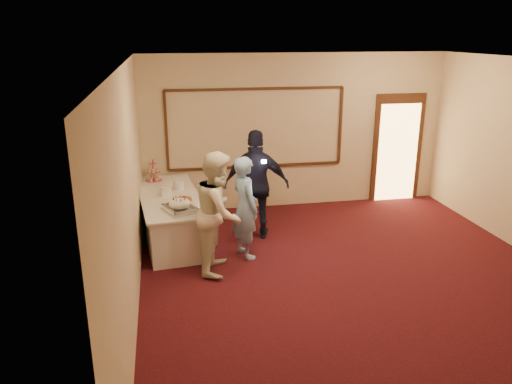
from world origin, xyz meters
TOP-DOWN VIEW (x-y plane):
  - floor at (0.00, 0.00)m, footprint 7.00×7.00m
  - room_walls at (0.00, 0.00)m, footprint 6.04×7.04m
  - wall_molding at (-0.80, 3.47)m, footprint 3.45×0.04m
  - doorway at (2.15, 3.45)m, footprint 1.05×0.07m
  - buffet_table at (-2.52, 2.20)m, footprint 1.22×2.58m
  - pavlova_tray at (-2.38, 1.38)m, footprint 0.56×0.62m
  - cupcake_stand at (-2.77, 3.11)m, footprint 0.30×0.30m
  - plate_stack_a at (-2.57, 2.16)m, footprint 0.20×0.20m
  - plate_stack_b at (-2.34, 2.48)m, footprint 0.19×0.19m
  - tart at (-2.29, 1.81)m, footprint 0.28×0.28m
  - man at (-1.39, 1.26)m, footprint 0.55×0.68m
  - woman at (-1.84, 0.88)m, footprint 0.88×1.02m
  - guest at (-1.07, 1.98)m, footprint 1.17×0.70m
  - camera_flash at (-1.01, 1.69)m, footprint 0.08×0.05m

SIDE VIEW (x-z plane):
  - floor at x=0.00m, z-range 0.00..0.00m
  - buffet_table at x=-2.52m, z-range 0.00..0.77m
  - tart at x=-2.29m, z-range 0.77..0.83m
  - man at x=-1.39m, z-range 0.00..1.61m
  - plate_stack_b at x=-2.34m, z-range 0.77..0.93m
  - plate_stack_a at x=-2.57m, z-range 0.77..0.93m
  - pavlova_tray at x=-2.38m, z-range 0.76..0.96m
  - woman at x=-1.84m, z-range 0.00..1.79m
  - cupcake_stand at x=-2.77m, z-range 0.71..1.14m
  - guest at x=-1.07m, z-range 0.00..1.86m
  - doorway at x=2.15m, z-range -0.02..2.18m
  - camera_flash at x=-1.01m, z-range 1.38..1.43m
  - wall_molding at x=-0.80m, z-range 0.83..2.38m
  - room_walls at x=0.00m, z-range 0.52..3.54m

